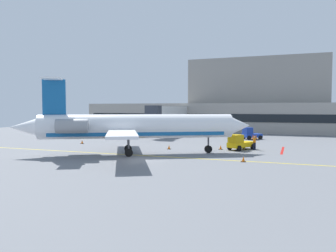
# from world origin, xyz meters

# --- Properties ---
(ground) EXTENTS (120.00, 120.00, 0.11)m
(ground) POSITION_xyz_m (0.00, 0.00, -0.05)
(ground) COLOR slate
(terminal_building) EXTENTS (69.77, 11.80, 16.61)m
(terminal_building) POSITION_xyz_m (3.34, 46.17, 5.92)
(terminal_building) COLOR gray
(terminal_building) RESTS_ON ground
(jet_bridge_west) EXTENTS (2.40, 18.40, 5.79)m
(jet_bridge_west) POSITION_xyz_m (-8.15, 30.07, 4.42)
(jet_bridge_west) COLOR silver
(jet_bridge_west) RESTS_ON ground
(regional_jet) EXTENTS (25.39, 19.26, 8.63)m
(regional_jet) POSITION_xyz_m (-2.54, 3.73, 3.21)
(regional_jet) COLOR white
(regional_jet) RESTS_ON ground
(baggage_tug) EXTENTS (3.53, 3.37, 2.05)m
(baggage_tug) POSITION_xyz_m (7.88, 27.41, 0.93)
(baggage_tug) COLOR #19389E
(baggage_tug) RESTS_ON ground
(pushback_tractor) EXTENTS (3.29, 4.21, 1.98)m
(pushback_tractor) POSITION_xyz_m (8.31, 12.21, 0.91)
(pushback_tractor) COLOR #E5B20C
(pushback_tractor) RESTS_ON ground
(belt_loader) EXTENTS (4.07, 4.28, 2.02)m
(belt_loader) POSITION_xyz_m (-13.65, 28.48, 0.93)
(belt_loader) COLOR silver
(belt_loader) RESTS_ON ground
(marshaller) EXTENTS (0.81, 0.37, 1.95)m
(marshaller) POSITION_xyz_m (10.12, 12.79, 0.99)
(marshaller) COLOR #191E33
(marshaller) RESTS_ON ground
(safety_cone_alpha) EXTENTS (0.47, 0.47, 0.55)m
(safety_cone_alpha) POSITION_xyz_m (10.12, 2.81, 0.25)
(safety_cone_alpha) COLOR orange
(safety_cone_alpha) RESTS_ON ground
(safety_cone_bravo) EXTENTS (0.47, 0.47, 0.55)m
(safety_cone_bravo) POSITION_xyz_m (5.97, 11.81, 0.25)
(safety_cone_bravo) COLOR orange
(safety_cone_bravo) RESTS_ON ground
(safety_cone_charlie) EXTENTS (0.47, 0.47, 0.55)m
(safety_cone_charlie) POSITION_xyz_m (-0.35, 9.67, 0.25)
(safety_cone_charlie) COLOR orange
(safety_cone_charlie) RESTS_ON ground
(safety_cone_delta) EXTENTS (0.47, 0.47, 0.55)m
(safety_cone_delta) POSITION_xyz_m (-14.90, 11.27, 0.25)
(safety_cone_delta) COLOR orange
(safety_cone_delta) RESTS_ON ground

